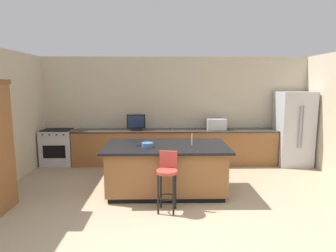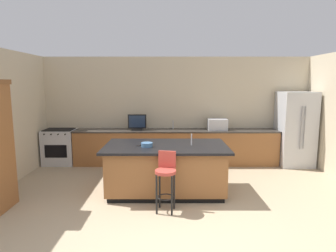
% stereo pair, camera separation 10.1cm
% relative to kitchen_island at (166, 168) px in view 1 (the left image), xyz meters
% --- Properties ---
extents(ground_plane, '(17.03, 17.03, 0.00)m').
position_rel_kitchen_island_xyz_m(ground_plane, '(0.26, -1.92, -0.47)').
color(ground_plane, tan).
extents(wall_back, '(7.40, 0.12, 2.75)m').
position_rel_kitchen_island_xyz_m(wall_back, '(0.26, 2.33, 0.91)').
color(wall_back, beige).
rests_on(wall_back, ground_plane).
extents(counter_back, '(5.17, 0.62, 0.89)m').
position_rel_kitchen_island_xyz_m(counter_back, '(0.24, 1.95, -0.02)').
color(counter_back, brown).
rests_on(counter_back, ground_plane).
extents(kitchen_island, '(2.30, 1.30, 0.92)m').
position_rel_kitchen_island_xyz_m(kitchen_island, '(0.00, 0.00, 0.00)').
color(kitchen_island, black).
rests_on(kitchen_island, ground_plane).
extents(refrigerator, '(0.81, 0.82, 1.86)m').
position_rel_kitchen_island_xyz_m(refrigerator, '(3.24, 1.87, 0.46)').
color(refrigerator, '#B7BABF').
rests_on(refrigerator, ground_plane).
extents(range_oven, '(0.78, 0.63, 0.91)m').
position_rel_kitchen_island_xyz_m(range_oven, '(-2.74, 1.95, -0.02)').
color(range_oven, '#B7BABF').
rests_on(range_oven, ground_plane).
extents(microwave, '(0.48, 0.36, 0.28)m').
position_rel_kitchen_island_xyz_m(microwave, '(1.30, 1.95, 0.56)').
color(microwave, '#B7BABF').
rests_on(microwave, counter_back).
extents(tv_monitor, '(0.46, 0.16, 0.40)m').
position_rel_kitchen_island_xyz_m(tv_monitor, '(-0.74, 1.90, 0.61)').
color(tv_monitor, black).
rests_on(tv_monitor, counter_back).
extents(sink_faucet_back, '(0.02, 0.02, 0.24)m').
position_rel_kitchen_island_xyz_m(sink_faucet_back, '(0.17, 2.05, 0.54)').
color(sink_faucet_back, '#B2B2B7').
rests_on(sink_faucet_back, counter_back).
extents(sink_faucet_island, '(0.02, 0.02, 0.22)m').
position_rel_kitchen_island_xyz_m(sink_faucet_island, '(0.48, 0.00, 0.56)').
color(sink_faucet_island, '#B2B2B7').
rests_on(sink_faucet_island, kitchen_island).
extents(bar_stool_center, '(0.34, 0.36, 0.98)m').
position_rel_kitchen_island_xyz_m(bar_stool_center, '(0.01, -0.81, 0.12)').
color(bar_stool_center, '#B23D33').
rests_on(bar_stool_center, ground_plane).
extents(fruit_bowl, '(0.21, 0.21, 0.07)m').
position_rel_kitchen_island_xyz_m(fruit_bowl, '(-0.35, -0.13, 0.49)').
color(fruit_bowl, '#3F668C').
rests_on(fruit_bowl, kitchen_island).
extents(cell_phone, '(0.14, 0.16, 0.01)m').
position_rel_kitchen_island_xyz_m(cell_phone, '(-0.49, -0.02, 0.45)').
color(cell_phone, black).
rests_on(cell_phone, kitchen_island).
extents(tv_remote, '(0.05, 0.17, 0.02)m').
position_rel_kitchen_island_xyz_m(tv_remote, '(-0.37, 0.24, 0.46)').
color(tv_remote, black).
rests_on(tv_remote, kitchen_island).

